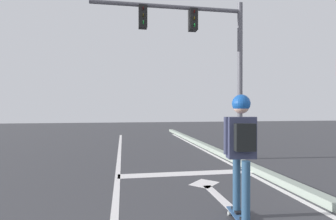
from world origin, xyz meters
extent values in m
cube|color=silver|center=(-0.34, 6.00, 0.00)|extent=(0.12, 20.00, 0.01)
cube|color=silver|center=(2.77, 6.00, 0.00)|extent=(0.12, 20.00, 0.01)
cube|color=silver|center=(1.29, 6.51, 0.00)|extent=(3.26, 0.40, 0.01)
cube|color=silver|center=(1.45, 4.79, 0.00)|extent=(0.16, 1.40, 0.01)
cube|color=silver|center=(1.45, 5.64, 0.00)|extent=(0.71, 0.71, 0.01)
cube|color=#96A395|center=(3.02, 6.00, 0.07)|extent=(0.24, 24.00, 0.14)
cube|color=#305482|center=(1.37, 3.74, 0.08)|extent=(0.27, 0.80, 0.02)
cube|color=#B2B2B7|center=(1.40, 4.01, 0.06)|extent=(0.15, 0.07, 0.01)
cylinder|color=silver|center=(1.31, 4.02, 0.03)|extent=(0.04, 0.06, 0.06)
cylinder|color=silver|center=(1.48, 4.00, 0.03)|extent=(0.04, 0.06, 0.06)
cylinder|color=#2C4F71|center=(1.39, 3.93, 0.49)|extent=(0.11, 0.11, 0.80)
cube|color=black|center=(1.39, 3.93, 0.10)|extent=(0.12, 0.25, 0.03)
cylinder|color=#2C4F71|center=(1.34, 3.56, 0.49)|extent=(0.11, 0.11, 0.80)
cube|color=#363A56|center=(1.37, 3.74, 1.17)|extent=(0.39, 0.22, 0.56)
cylinder|color=#363A56|center=(1.17, 3.80, 1.19)|extent=(0.07, 0.07, 0.51)
cylinder|color=#363A56|center=(1.56, 3.75, 1.19)|extent=(0.07, 0.07, 0.51)
sphere|color=beige|center=(1.37, 3.74, 1.60)|extent=(0.22, 0.22, 0.22)
sphere|color=#1851A8|center=(1.37, 3.74, 1.63)|extent=(0.25, 0.25, 0.25)
cube|color=black|center=(1.35, 3.61, 1.19)|extent=(0.27, 0.17, 0.36)
cylinder|color=slate|center=(3.35, 8.01, 2.41)|extent=(0.16, 0.16, 4.82)
cylinder|color=slate|center=(1.10, 8.01, 4.56)|extent=(4.49, 0.12, 0.12)
cube|color=black|center=(1.85, 8.01, 4.21)|extent=(0.24, 0.28, 0.64)
cylinder|color=#3A0605|center=(1.85, 7.86, 4.41)|extent=(0.02, 0.10, 0.10)
cylinder|color=#3C3106|center=(1.85, 7.86, 4.21)|extent=(0.02, 0.10, 0.10)
cylinder|color=green|center=(1.85, 7.86, 4.01)|extent=(0.02, 0.10, 0.10)
cube|color=black|center=(0.35, 8.01, 4.21)|extent=(0.24, 0.28, 0.64)
cylinder|color=#3A0605|center=(0.35, 7.86, 4.41)|extent=(0.02, 0.10, 0.10)
cylinder|color=#3C3106|center=(0.35, 7.86, 4.21)|extent=(0.02, 0.10, 0.10)
cylinder|color=green|center=(0.35, 7.86, 4.01)|extent=(0.02, 0.10, 0.10)
camera|label=1|loc=(-0.22, 0.40, 1.57)|focal=28.05mm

